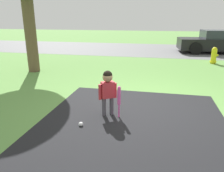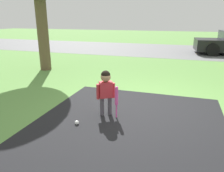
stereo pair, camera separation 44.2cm
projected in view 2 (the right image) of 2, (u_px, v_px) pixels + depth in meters
ground_plane at (152, 108)px, 4.76m from camera, size 60.00×60.00×0.00m
street_strip at (174, 50)px, 13.22m from camera, size 40.00×6.00×0.01m
child at (106, 87)px, 4.28m from camera, size 0.33×0.25×0.92m
baseball_bat at (116, 98)px, 4.21m from camera, size 0.06×0.06×0.65m
sports_ball at (77, 123)px, 4.03m from camera, size 0.08×0.08×0.08m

